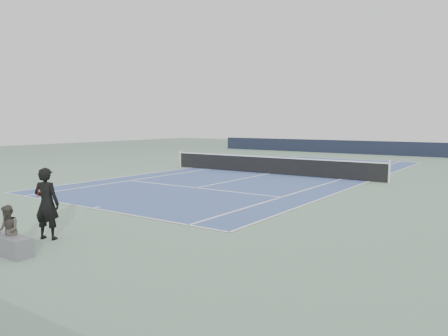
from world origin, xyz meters
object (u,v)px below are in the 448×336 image
Objects in this scene: spectator_bench at (8,237)px; tennis_net at (269,165)px; tennis_ball at (13,245)px; tennis_player at (47,204)px.

tennis_net is at bearing 99.23° from spectator_bench.
tennis_ball is (2.13, -15.76, -0.47)m from tennis_net.
tennis_ball is 0.71m from spectator_bench.
tennis_player is 26.76× the size of tennis_ball.
tennis_player is at bearing -81.58° from tennis_net.
spectator_bench is (0.50, -0.38, 0.34)m from tennis_ball.
tennis_ball is at bearing 142.68° from spectator_bench.
tennis_net is at bearing 97.68° from tennis_ball.
spectator_bench is at bearing -37.32° from tennis_ball.
tennis_ball is (-0.08, -0.83, -0.85)m from tennis_player.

